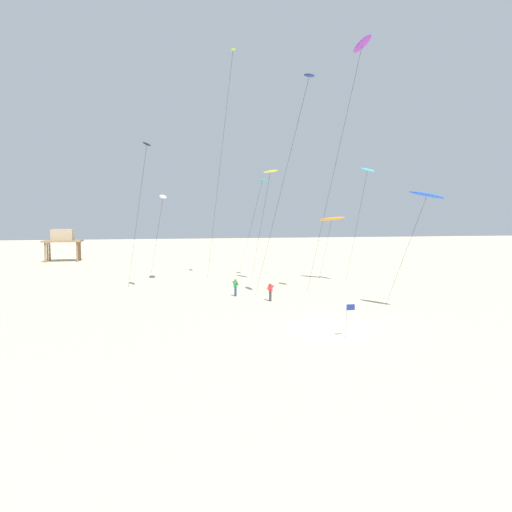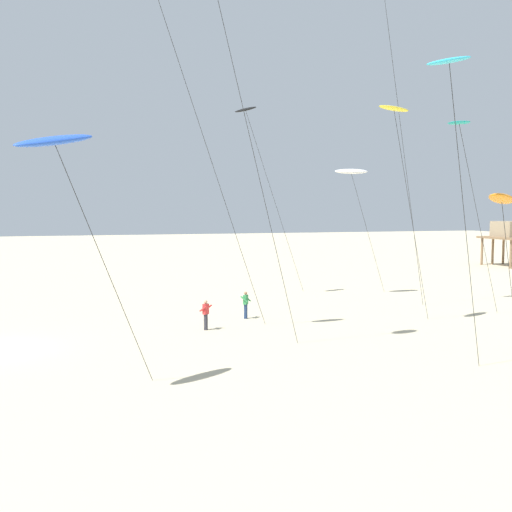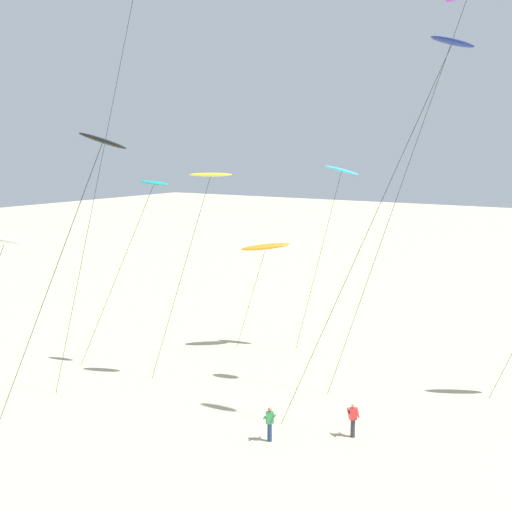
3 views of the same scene
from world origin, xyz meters
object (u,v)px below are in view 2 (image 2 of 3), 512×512
at_px(kite_cyan, 450,65).
at_px(kite_flyer_nearest, 206,314).
at_px(kite_blue, 55,142).
at_px(kite_black, 247,114).
at_px(kite_teal, 460,128).
at_px(kite_yellow, 394,111).
at_px(stilt_house, 508,233).
at_px(kite_orange, 502,199).
at_px(kite_flyer_middle, 246,304).
at_px(kite_white, 351,172).

height_order(kite_cyan, kite_flyer_nearest, kite_cyan).
bearing_deg(kite_flyer_nearest, kite_blue, -36.80).
relative_size(kite_black, kite_teal, 1.22).
relative_size(kite_yellow, stilt_house, 2.04).
xyz_separation_m(kite_orange, kite_black, (-20.29, -5.49, 6.57)).
bearing_deg(kite_blue, kite_flyer_middle, 139.90).
bearing_deg(kite_cyan, kite_flyer_middle, -166.13).
relative_size(kite_white, kite_cyan, 0.78).
bearing_deg(kite_cyan, kite_white, 162.07).
relative_size(kite_flyer_nearest, kite_flyer_middle, 1.00).
distance_m(kite_cyan, stilt_house, 51.95).
bearing_deg(kite_white, kite_cyan, -17.93).
height_order(kite_black, kite_teal, kite_black).
height_order(kite_black, kite_yellow, kite_black).
distance_m(kite_teal, kite_flyer_middle, 16.25).
bearing_deg(kite_white, kite_teal, 5.24).
bearing_deg(kite_cyan, kite_orange, 115.38).
bearing_deg(kite_yellow, kite_white, 163.85).
bearing_deg(kite_orange, kite_teal, 155.68).
distance_m(kite_black, kite_teal, 15.79).
relative_size(kite_orange, kite_black, 0.52).
xyz_separation_m(kite_blue, kite_cyan, (1.95, 14.22, 3.16)).
relative_size(kite_orange, kite_teal, 0.63).
height_order(kite_yellow, kite_flyer_middle, kite_yellow).
relative_size(kite_white, kite_yellow, 0.80).
relative_size(kite_teal, kite_cyan, 0.94).
distance_m(kite_black, kite_cyan, 22.48).
bearing_deg(kite_flyer_middle, kite_white, 121.42).
xyz_separation_m(kite_blue, stilt_house, (-34.95, 49.88, -4.98)).
relative_size(kite_yellow, kite_flyer_middle, 7.38).
xyz_separation_m(kite_blue, kite_teal, (-7.59, 22.02, 2.41)).
bearing_deg(kite_blue, kite_white, 132.08).
xyz_separation_m(kite_black, stilt_house, (-14.49, 36.70, -9.73)).
height_order(kite_black, kite_cyan, kite_black).
relative_size(kite_orange, kite_white, 0.76).
xyz_separation_m(kite_cyan, kite_flyer_nearest, (-12.00, -6.70, -11.19)).
xyz_separation_m(kite_yellow, stilt_house, (-27.33, 32.17, -8.13)).
distance_m(kite_orange, kite_flyer_middle, 16.07).
height_order(kite_yellow, stilt_house, kite_yellow).
distance_m(kite_black, kite_white, 8.97).
xyz_separation_m(kite_teal, kite_white, (-11.35, -1.04, -1.82)).
relative_size(kite_teal, kite_yellow, 0.96).
distance_m(kite_blue, kite_white, 28.27).
xyz_separation_m(kite_black, kite_cyan, (22.40, 1.05, -1.59)).
bearing_deg(kite_flyer_nearest, kite_black, 151.49).
bearing_deg(kite_orange, kite_blue, -89.50).
bearing_deg(kite_blue, kite_orange, 90.50).
height_order(kite_black, kite_blue, kite_black).
bearing_deg(kite_blue, kite_cyan, 82.21).
bearing_deg(kite_flyer_nearest, kite_teal, 80.33).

